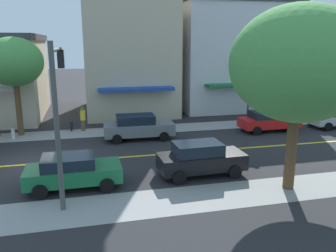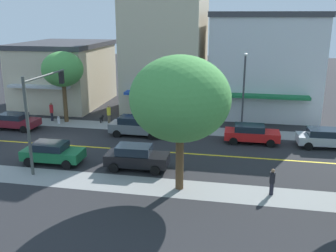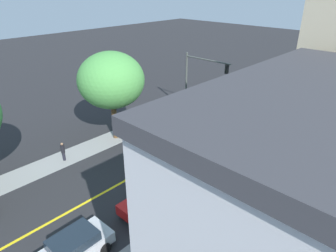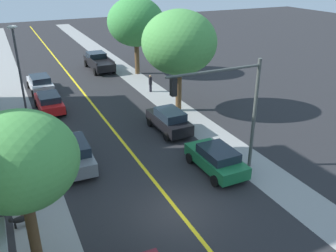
% 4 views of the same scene
% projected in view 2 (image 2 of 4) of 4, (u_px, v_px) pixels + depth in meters
% --- Properties ---
extents(ground_plane, '(140.00, 140.00, 0.00)m').
position_uv_depth(ground_plane, '(48.00, 144.00, 30.69)').
color(ground_plane, '#262628').
extents(sidewalk_left, '(2.52, 126.00, 0.01)m').
position_uv_depth(sidewalk_left, '(79.00, 124.00, 36.35)').
color(sidewalk_left, gray).
rests_on(sidewalk_left, ground).
extents(sidewalk_right, '(2.52, 126.00, 0.01)m').
position_uv_depth(sidewalk_right, '(3.00, 173.00, 25.02)').
color(sidewalk_right, gray).
rests_on(sidewalk_right, ground).
extents(road_centerline_stripe, '(0.20, 126.00, 0.00)m').
position_uv_depth(road_centerline_stripe, '(48.00, 144.00, 30.69)').
color(road_centerline_stripe, yellow).
rests_on(road_centerline_stripe, ground).
extents(pale_office_building, '(12.02, 8.76, 7.02)m').
position_uv_depth(pale_office_building, '(65.00, 73.00, 43.48)').
color(pale_office_building, beige).
rests_on(pale_office_building, ground).
extents(tan_rowhouse, '(11.14, 8.12, 14.83)m').
position_uv_depth(tan_rowhouse, '(167.00, 40.00, 40.20)').
color(tan_rowhouse, beige).
rests_on(tan_rowhouse, ground).
extents(corner_shop_building, '(9.83, 10.92, 10.27)m').
position_uv_depth(corner_shop_building, '(264.00, 64.00, 38.98)').
color(corner_shop_building, silver).
rests_on(corner_shop_building, ground).
extents(street_tree_left_near, '(3.86, 3.86, 6.74)m').
position_uv_depth(street_tree_left_near, '(63.00, 69.00, 35.67)').
color(street_tree_left_near, brown).
rests_on(street_tree_left_near, ground).
extents(street_tree_right_corner, '(5.72, 5.72, 7.94)m').
position_uv_depth(street_tree_right_corner, '(180.00, 99.00, 21.36)').
color(street_tree_right_corner, brown).
rests_on(street_tree_right_corner, ground).
extents(fire_hydrant, '(0.44, 0.24, 0.75)m').
position_uv_depth(fire_hydrant, '(59.00, 120.00, 36.23)').
color(fire_hydrant, silver).
rests_on(fire_hydrant, ground).
extents(parking_meter, '(0.12, 0.18, 1.26)m').
position_uv_depth(parking_meter, '(146.00, 121.00, 34.07)').
color(parking_meter, '#4C4C51').
rests_on(parking_meter, ground).
extents(traffic_light_mast, '(5.52, 0.32, 6.42)m').
position_uv_depth(traffic_light_mast, '(40.00, 103.00, 25.27)').
color(traffic_light_mast, '#474C47').
rests_on(traffic_light_mast, ground).
extents(street_lamp, '(0.70, 0.36, 7.02)m').
position_uv_depth(street_lamp, '(244.00, 86.00, 31.69)').
color(street_lamp, '#38383D').
rests_on(street_lamp, ground).
extents(red_sedan_left_curb, '(2.03, 4.37, 1.49)m').
position_uv_depth(red_sedan_left_curb, '(251.00, 133.00, 30.80)').
color(red_sedan_left_curb, red).
rests_on(red_sedan_left_curb, ground).
extents(grey_sedan_left_curb, '(2.11, 4.68, 1.66)m').
position_uv_depth(grey_sedan_left_curb, '(136.00, 126.00, 32.64)').
color(grey_sedan_left_curb, slate).
rests_on(grey_sedan_left_curb, ground).
extents(black_sedan_right_curb, '(2.01, 4.26, 1.65)m').
position_uv_depth(black_sedan_right_curb, '(136.00, 157.00, 25.56)').
color(black_sedan_right_curb, black).
rests_on(black_sedan_right_curb, ground).
extents(silver_sedan_left_curb, '(2.17, 4.37, 1.49)m').
position_uv_depth(silver_sedan_left_curb, '(325.00, 138.00, 29.72)').
color(silver_sedan_left_curb, '#B7BABF').
rests_on(silver_sedan_left_curb, ground).
extents(green_sedan_right_curb, '(2.08, 4.20, 1.49)m').
position_uv_depth(green_sedan_right_curb, '(52.00, 152.00, 26.60)').
color(green_sedan_right_curb, '#196638').
rests_on(green_sedan_right_curb, ground).
extents(maroon_sedan_left_curb, '(2.24, 4.20, 1.42)m').
position_uv_depth(maroon_sedan_left_curb, '(15.00, 121.00, 34.57)').
color(maroon_sedan_left_curb, maroon).
rests_on(maroon_sedan_left_curb, ground).
extents(pedestrian_black_shirt, '(0.31, 0.31, 1.60)m').
position_uv_depth(pedestrian_black_shirt, '(272.00, 181.00, 21.88)').
color(pedestrian_black_shirt, black).
rests_on(pedestrian_black_shirt, ground).
extents(pedestrian_red_shirt, '(0.34, 0.34, 1.82)m').
position_uv_depth(pedestrian_red_shirt, '(52.00, 111.00, 37.09)').
color(pedestrian_red_shirt, black).
rests_on(pedestrian_red_shirt, ground).
extents(pedestrian_yellow_shirt, '(0.37, 0.37, 1.76)m').
position_uv_depth(pedestrian_yellow_shirt, '(109.00, 114.00, 36.30)').
color(pedestrian_yellow_shirt, brown).
rests_on(pedestrian_yellow_shirt, ground).
extents(small_dog, '(0.81, 0.30, 0.62)m').
position_uv_depth(small_dog, '(101.00, 118.00, 36.82)').
color(small_dog, black).
rests_on(small_dog, ground).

